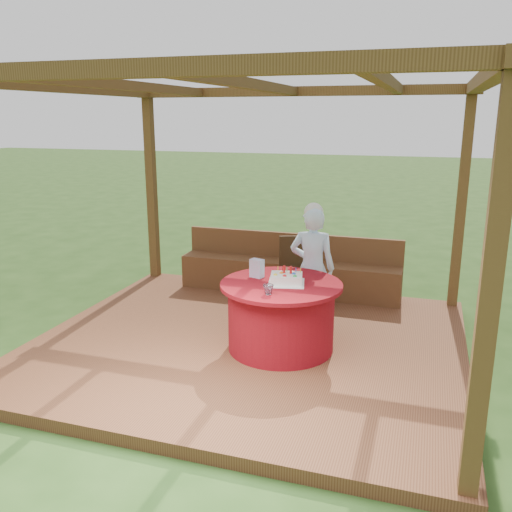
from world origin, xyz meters
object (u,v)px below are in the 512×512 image
Objects in this scene: chair at (297,268)px; table at (281,315)px; elderly_woman at (312,266)px; gift_bag at (257,268)px; birthday_cake at (286,279)px; drinking_glass at (268,289)px; bench at (289,274)px.

table is at bearing -83.24° from chair.
chair is 0.61× the size of elderly_woman.
chair is 4.54× the size of gift_bag.
birthday_cake reaches higher than drinking_glass.
chair reaches higher than drinking_glass.
table is at bearing -4.00° from gift_bag.
elderly_woman is (0.17, 0.70, 0.36)m from table.
birthday_cake is 4.21× the size of drinking_glass.
birthday_cake is (-0.12, -0.69, 0.04)m from elderly_woman.
table is 1.37m from chair.
birthday_cake reaches higher than table.
table is at bearing -78.10° from bench.
gift_bag reaches higher than table.
chair is 1.39m from birthday_cake.
chair is at bearing 116.79° from elderly_woman.
bench is at bearing 99.26° from drinking_glass.
table is 1.41× the size of chair.
bench is at bearing 116.27° from elderly_woman.
chair is 1.28m from gift_bag.
gift_bag is at bearing -129.21° from elderly_woman.
chair is (0.22, -0.47, 0.23)m from bench.
drinking_glass is (-0.08, -0.39, -0.00)m from birthday_cake.
table is 0.80m from elderly_woman.
drinking_glass is (0.36, -2.20, 0.50)m from bench.
elderly_woman is 3.37× the size of birthday_cake.
table is 0.40m from birthday_cake.
table is 12.28× the size of drinking_glass.
elderly_woman reaches higher than table.
elderly_woman is at bearing -63.73° from bench.
gift_bag is (-0.35, 0.11, 0.05)m from birthday_cake.
birthday_cake is (0.43, -1.81, 0.50)m from bench.
birthday_cake is 0.37m from gift_bag.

